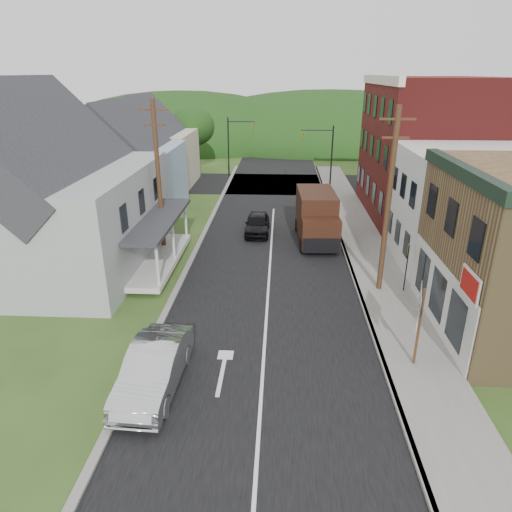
# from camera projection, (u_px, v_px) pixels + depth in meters

# --- Properties ---
(ground) EXTENTS (120.00, 120.00, 0.00)m
(ground) POSITION_uv_depth(u_px,v_px,m) (266.00, 323.00, 20.21)
(ground) COLOR #2D4719
(ground) RESTS_ON ground
(road) EXTENTS (9.00, 90.00, 0.02)m
(road) POSITION_uv_depth(u_px,v_px,m) (271.00, 244.00, 29.46)
(road) COLOR black
(road) RESTS_ON ground
(cross_road) EXTENTS (60.00, 9.00, 0.02)m
(cross_road) POSITION_uv_depth(u_px,v_px,m) (275.00, 184.00, 45.19)
(cross_road) COLOR black
(cross_road) RESTS_ON ground
(sidewalk_right) EXTENTS (2.80, 55.00, 0.15)m
(sidewalk_right) POSITION_uv_depth(u_px,v_px,m) (369.00, 256.00, 27.29)
(sidewalk_right) COLOR slate
(sidewalk_right) RESTS_ON ground
(curb_right) EXTENTS (0.20, 55.00, 0.15)m
(curb_right) POSITION_uv_depth(u_px,v_px,m) (346.00, 256.00, 27.35)
(curb_right) COLOR slate
(curb_right) RESTS_ON ground
(curb_left) EXTENTS (0.30, 55.00, 0.12)m
(curb_left) POSITION_uv_depth(u_px,v_px,m) (195.00, 253.00, 27.83)
(curb_left) COLOR slate
(curb_left) RESTS_ON ground
(storefront_white) EXTENTS (8.00, 7.00, 6.50)m
(storefront_white) POSITION_uv_depth(u_px,v_px,m) (474.00, 209.00, 25.36)
(storefront_white) COLOR silver
(storefront_white) RESTS_ON ground
(storefront_red) EXTENTS (8.00, 12.00, 10.00)m
(storefront_red) POSITION_uv_depth(u_px,v_px,m) (428.00, 150.00, 33.49)
(storefront_red) COLOR #5E1716
(storefront_red) RESTS_ON ground
(house_gray) EXTENTS (10.20, 12.24, 8.35)m
(house_gray) POSITION_uv_depth(u_px,v_px,m) (50.00, 192.00, 24.78)
(house_gray) COLOR #A2A4A7
(house_gray) RESTS_ON ground
(house_blue) EXTENTS (7.14, 8.16, 7.28)m
(house_blue) POSITION_uv_depth(u_px,v_px,m) (131.00, 164.00, 35.11)
(house_blue) COLOR #92ADC8
(house_blue) RESTS_ON ground
(house_cream) EXTENTS (7.14, 8.16, 7.28)m
(house_cream) POSITION_uv_depth(u_px,v_px,m) (155.00, 147.00, 43.46)
(house_cream) COLOR beige
(house_cream) RESTS_ON ground
(utility_pole_right) EXTENTS (1.60, 0.26, 9.00)m
(utility_pole_right) POSITION_uv_depth(u_px,v_px,m) (388.00, 202.00, 21.41)
(utility_pole_right) COLOR #472D19
(utility_pole_right) RESTS_ON ground
(utility_pole_left) EXTENTS (1.60, 0.26, 9.00)m
(utility_pole_left) POSITION_uv_depth(u_px,v_px,m) (159.00, 178.00, 26.19)
(utility_pole_left) COLOR #472D19
(utility_pole_left) RESTS_ON ground
(traffic_signal_right) EXTENTS (2.87, 0.20, 6.00)m
(traffic_signal_right) POSITION_uv_depth(u_px,v_px,m) (324.00, 152.00, 40.33)
(traffic_signal_right) COLOR black
(traffic_signal_right) RESTS_ON ground
(traffic_signal_left) EXTENTS (2.87, 0.20, 6.00)m
(traffic_signal_left) POSITION_uv_depth(u_px,v_px,m) (235.00, 140.00, 47.24)
(traffic_signal_left) COLOR black
(traffic_signal_left) RESTS_ON ground
(tree_left_b) EXTENTS (4.80, 4.80, 6.94)m
(tree_left_b) POSITION_uv_depth(u_px,v_px,m) (18.00, 160.00, 30.34)
(tree_left_b) COLOR #382616
(tree_left_b) RESTS_ON ground
(tree_left_c) EXTENTS (5.80, 5.80, 8.41)m
(tree_left_c) POSITION_uv_depth(u_px,v_px,m) (44.00, 129.00, 37.45)
(tree_left_c) COLOR #382616
(tree_left_c) RESTS_ON ground
(tree_left_d) EXTENTS (4.80, 4.80, 6.94)m
(tree_left_d) POSITION_uv_depth(u_px,v_px,m) (192.00, 127.00, 48.44)
(tree_left_d) COLOR #382616
(tree_left_d) RESTS_ON ground
(forested_ridge) EXTENTS (90.00, 30.00, 16.00)m
(forested_ridge) POSITION_uv_depth(u_px,v_px,m) (278.00, 143.00, 71.10)
(forested_ridge) COLOR black
(forested_ridge) RESTS_ON ground
(silver_sedan) EXTENTS (1.91, 4.95, 1.61)m
(silver_sedan) POSITION_uv_depth(u_px,v_px,m) (154.00, 369.00, 15.76)
(silver_sedan) COLOR silver
(silver_sedan) RESTS_ON ground
(dark_sedan) EXTENTS (1.62, 4.01, 1.37)m
(dark_sedan) POSITION_uv_depth(u_px,v_px,m) (257.00, 224.00, 31.11)
(dark_sedan) COLOR black
(dark_sedan) RESTS_ON ground
(delivery_van) EXTENTS (2.60, 5.81, 3.19)m
(delivery_van) POSITION_uv_depth(u_px,v_px,m) (317.00, 217.00, 29.38)
(delivery_van) COLOR black
(delivery_van) RESTS_ON ground
(route_sign_cluster) EXTENTS (0.55, 1.72, 3.11)m
(route_sign_cluster) POSITION_uv_depth(u_px,v_px,m) (419.00, 316.00, 16.44)
(route_sign_cluster) COLOR #472D19
(route_sign_cluster) RESTS_ON sidewalk_right
(warning_sign) EXTENTS (0.21, 0.68, 2.55)m
(warning_sign) POSITION_uv_depth(u_px,v_px,m) (407.00, 260.00, 22.26)
(warning_sign) COLOR black
(warning_sign) RESTS_ON sidewalk_right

